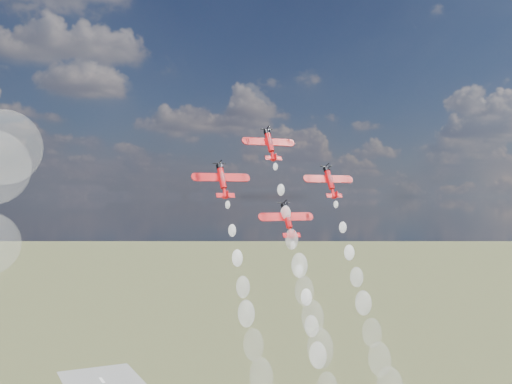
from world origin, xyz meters
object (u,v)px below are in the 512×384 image
object	(u,v)px
plane_lead	(270,144)
plane_left	(222,180)
plane_slot	(288,219)
plane_right	(330,181)

from	to	relation	value
plane_lead	plane_left	size ratio (longest dim) A/B	1.00
plane_left	plane_slot	bearing A→B (deg)	-17.28
plane_right	plane_slot	bearing A→B (deg)	-162.72
plane_right	plane_slot	distance (m)	18.00
plane_lead	plane_right	xyz separation A→B (m)	(14.74, -4.59, -9.25)
plane_right	plane_slot	xyz separation A→B (m)	(-14.74, -4.59, -9.25)
plane_right	plane_slot	size ratio (longest dim) A/B	1.00
plane_lead	plane_slot	distance (m)	20.64
plane_slot	plane_lead	bearing A→B (deg)	90.00
plane_lead	plane_right	bearing A→B (deg)	-17.28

